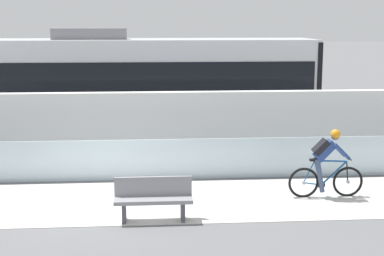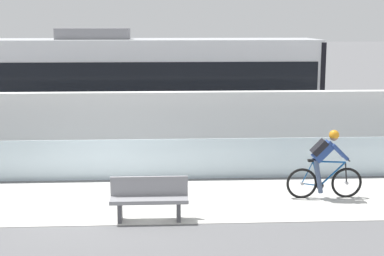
# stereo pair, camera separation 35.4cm
# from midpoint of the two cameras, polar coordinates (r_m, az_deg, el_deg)

# --- Properties ---
(ground_plane) EXTENTS (200.00, 200.00, 0.00)m
(ground_plane) POSITION_cam_midpoint_polar(r_m,az_deg,el_deg) (13.44, -9.39, -7.21)
(ground_plane) COLOR slate
(bike_path_deck) EXTENTS (32.00, 3.20, 0.01)m
(bike_path_deck) POSITION_cam_midpoint_polar(r_m,az_deg,el_deg) (13.44, -9.39, -7.19)
(bike_path_deck) COLOR silver
(bike_path_deck) RESTS_ON ground
(glass_parapet) EXTENTS (32.00, 0.05, 1.06)m
(glass_parapet) POSITION_cam_midpoint_polar(r_m,az_deg,el_deg) (15.08, -8.85, -3.16)
(glass_parapet) COLOR silver
(glass_parapet) RESTS_ON ground
(concrete_barrier_wall) EXTENTS (32.00, 0.36, 2.06)m
(concrete_barrier_wall) POSITION_cam_midpoint_polar(r_m,az_deg,el_deg) (16.73, -8.43, -0.03)
(concrete_barrier_wall) COLOR white
(concrete_barrier_wall) RESTS_ON ground
(tram_rail_near) EXTENTS (32.00, 0.08, 0.01)m
(tram_rail_near) POSITION_cam_midpoint_polar(r_m,az_deg,el_deg) (19.36, -7.85, -1.68)
(tram_rail_near) COLOR #595654
(tram_rail_near) RESTS_ON ground
(tram_rail_far) EXTENTS (32.00, 0.08, 0.01)m
(tram_rail_far) POSITION_cam_midpoint_polar(r_m,az_deg,el_deg) (20.76, -7.62, -0.85)
(tram_rail_far) COLOR #595654
(tram_rail_far) RESTS_ON ground
(tram) EXTENTS (11.06, 2.54, 3.81)m
(tram) POSITION_cam_midpoint_polar(r_m,az_deg,el_deg) (19.73, -4.66, 4.17)
(tram) COLOR silver
(tram) RESTS_ON ground
(cyclist_on_bike) EXTENTS (1.77, 0.58, 1.61)m
(cyclist_on_bike) POSITION_cam_midpoint_polar(r_m,az_deg,el_deg) (13.73, 12.32, -3.47)
(cyclist_on_bike) COLOR black
(cyclist_on_bike) RESTS_ON ground
(bench) EXTENTS (1.60, 0.45, 0.89)m
(bench) POSITION_cam_midpoint_polar(r_m,az_deg,el_deg) (12.02, -4.66, -6.85)
(bench) COLOR gray
(bench) RESTS_ON ground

